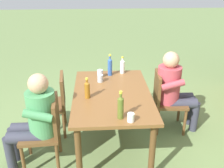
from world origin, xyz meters
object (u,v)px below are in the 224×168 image
person_in_white_shirt (35,117)px  backpack_by_near_side (132,94)px  chair_near_right (47,129)px  cup_steel (100,78)px  backpack_by_far_side (95,90)px  person_in_plaid_shirt (174,88)px  chair_near_left (55,101)px  chair_far_left (165,98)px  bottle_blue (110,66)px  dining_table (112,100)px  bottle_olive (121,107)px  cup_glass (100,74)px  cup_white (131,118)px  bottle_amber (87,89)px  bottle_clear (122,66)px

person_in_white_shirt → backpack_by_near_side: size_ratio=3.02×
chair_near_right → cup_steel: bearing=136.4°
backpack_by_far_side → backpack_by_near_side: bearing=74.1°
chair_near_right → cup_steel: size_ratio=8.62×
person_in_plaid_shirt → chair_near_left: bearing=-90.3°
chair_near_right → chair_far_left: same height
chair_far_left → bottle_blue: (-0.23, -0.77, 0.42)m
dining_table → bottle_olive: bearing=5.0°
person_in_plaid_shirt → cup_glass: bearing=-99.9°
bottle_blue → cup_glass: (0.06, -0.14, -0.08)m
cup_white → cup_steel: cup_steel is taller
chair_far_left → bottle_amber: (0.45, -1.08, 0.39)m
bottle_amber → backpack_by_near_side: bottle_amber is taller
cup_steel → dining_table: bearing=21.9°
person_in_plaid_shirt → bottle_amber: (0.44, -1.19, 0.23)m
cup_steel → bottle_amber: bearing=-19.5°
backpack_by_near_side → chair_near_left: bearing=-57.7°
bottle_olive → cup_steel: 0.95m
bottle_amber → cup_glass: (-0.62, 0.16, -0.06)m
bottle_clear → cup_glass: 0.36m
bottle_blue → backpack_by_far_side: 1.03m
chair_near_left → person_in_white_shirt: (0.67, -0.11, 0.17)m
bottle_olive → chair_near_right: bearing=-107.5°
chair_near_left → person_in_white_shirt: person_in_white_shirt is taller
dining_table → backpack_by_near_side: (-1.09, 0.41, -0.49)m
person_in_plaid_shirt → bottle_olive: person_in_plaid_shirt is taller
chair_far_left → person_in_plaid_shirt: bearing=86.4°
person_in_plaid_shirt → cup_steel: person_in_plaid_shirt is taller
person_in_plaid_shirt → cup_white: 1.24m
cup_glass → bottle_blue: bearing=112.7°
bottle_clear → cup_white: size_ratio=2.79×
person_in_plaid_shirt → backpack_by_far_side: 1.53m
person_in_white_shirt → person_in_plaid_shirt: bearing=110.5°
person_in_plaid_shirt → bottle_clear: bearing=-113.6°
bottle_clear → bottle_amber: bearing=-33.2°
cup_steel → backpack_by_near_side: size_ratio=0.26×
person_in_white_shirt → bottle_olive: size_ratio=3.81×
bottle_olive → backpack_by_near_side: (-1.68, 0.36, -0.72)m
person_in_white_shirt → cup_steel: 1.02m
chair_far_left → bottle_olive: (0.93, -0.73, 0.41)m
chair_far_left → bottle_amber: bearing=-67.3°
bottle_clear → cup_glass: bottle_clear is taller
chair_far_left → dining_table: bearing=-66.5°
cup_white → cup_steel: size_ratio=0.90×
bottle_blue → backpack_by_near_side: size_ratio=0.80×
dining_table → cup_white: bearing=12.9°
dining_table → bottle_amber: bottle_amber is taller
chair_near_right → backpack_by_far_side: size_ratio=2.24×
chair_near_left → bottle_blue: size_ratio=2.78×
backpack_by_far_side → cup_white: bearing=11.0°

